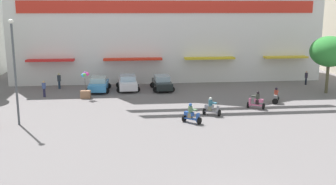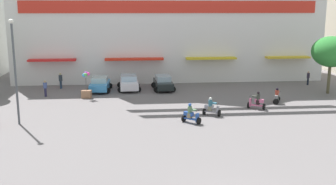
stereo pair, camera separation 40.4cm
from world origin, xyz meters
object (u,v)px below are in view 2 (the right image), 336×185
at_px(parked_car_0, 100,84).
at_px(balloon_vendor_cart, 86,88).
at_px(pedestrian_1, 45,87).
at_px(scooter_rider_4, 191,115).
at_px(streetlamp_near, 15,65).
at_px(scooter_rider_0, 257,102).
at_px(parked_car_1, 129,83).
at_px(scooter_rider_1, 211,108).
at_px(scooter_rider_3, 277,97).
at_px(pedestrian_0, 61,80).
at_px(pedestrian_2, 308,77).
at_px(parked_car_2, 163,83).
at_px(plaza_tree_1, 331,52).

distance_m(parked_car_0, balloon_vendor_cart, 3.32).
xyz_separation_m(pedestrian_1, balloon_vendor_cart, (4.05, -1.02, 0.05)).
relative_size(scooter_rider_4, streetlamp_near, 0.20).
bearing_deg(parked_car_0, scooter_rider_4, -58.57).
bearing_deg(scooter_rider_0, parked_car_0, 147.57).
relative_size(parked_car_1, scooter_rider_1, 2.89).
distance_m(scooter_rider_3, pedestrian_1, 22.03).
relative_size(scooter_rider_4, pedestrian_1, 0.94).
distance_m(scooter_rider_1, scooter_rider_4, 2.76).
bearing_deg(balloon_vendor_cart, pedestrian_1, 165.90).
distance_m(scooter_rider_0, pedestrian_1, 20.16).
bearing_deg(parked_car_1, pedestrian_0, 169.08).
height_order(pedestrian_2, balloon_vendor_cart, balloon_vendor_cart).
distance_m(scooter_rider_4, balloon_vendor_cart, 12.80).
distance_m(scooter_rider_0, pedestrian_0, 21.05).
xyz_separation_m(scooter_rider_4, pedestrian_0, (-11.92, 14.29, 0.34)).
relative_size(scooter_rider_1, streetlamp_near, 0.19).
relative_size(pedestrian_1, balloon_vendor_cart, 0.63).
height_order(scooter_rider_4, pedestrian_1, pedestrian_1).
xyz_separation_m(parked_car_2, scooter_rider_3, (9.79, -6.94, -0.18)).
height_order(parked_car_0, scooter_rider_3, parked_car_0).
height_order(plaza_tree_1, scooter_rider_3, plaza_tree_1).
height_order(scooter_rider_3, streetlamp_near, streetlamp_near).
distance_m(plaza_tree_1, balloon_vendor_cart, 24.34).
distance_m(scooter_rider_0, scooter_rider_4, 7.25).
height_order(plaza_tree_1, pedestrian_1, plaza_tree_1).
distance_m(pedestrian_2, balloon_vendor_cart, 24.44).
relative_size(parked_car_2, pedestrian_0, 2.48).
height_order(scooter_rider_1, scooter_rider_3, scooter_rider_1).
bearing_deg(plaza_tree_1, parked_car_1, 169.48).
bearing_deg(parked_car_2, plaza_tree_1, -11.57).
xyz_separation_m(scooter_rider_0, balloon_vendor_cart, (-14.96, 5.69, 0.31)).
height_order(pedestrian_1, streetlamp_near, streetlamp_near).
relative_size(pedestrian_0, streetlamp_near, 0.22).
bearing_deg(pedestrian_2, parked_car_0, -177.06).
xyz_separation_m(parked_car_1, pedestrian_2, (20.01, 0.80, 0.11)).
xyz_separation_m(parked_car_1, balloon_vendor_cart, (-4.05, -3.52, 0.17)).
xyz_separation_m(plaza_tree_1, pedestrian_2, (-0.06, 4.53, -3.33)).
distance_m(plaza_tree_1, pedestrian_1, 28.40).
xyz_separation_m(parked_car_1, pedestrian_0, (-7.27, 1.40, 0.17)).
relative_size(scooter_rider_0, balloon_vendor_cart, 0.61).
distance_m(parked_car_0, scooter_rider_1, 14.29).
distance_m(parked_car_1, pedestrian_1, 8.48).
bearing_deg(scooter_rider_1, pedestrian_1, 150.12).
distance_m(scooter_rider_0, scooter_rider_3, 3.14).
bearing_deg(scooter_rider_0, streetlamp_near, -171.75).
relative_size(scooter_rider_0, scooter_rider_3, 1.00).
bearing_deg(scooter_rider_1, pedestrian_0, 138.34).
relative_size(plaza_tree_1, pedestrian_2, 3.68).
distance_m(scooter_rider_0, balloon_vendor_cart, 16.01).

